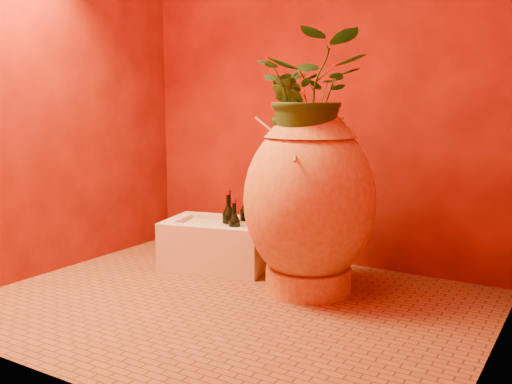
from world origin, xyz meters
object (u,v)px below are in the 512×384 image
Objects in this scene: wine_bottle_b at (246,223)px; wall_tap at (288,130)px; amphora at (309,200)px; stone_basin at (218,245)px; wine_bottle_a at (234,231)px; wine_bottle_c at (229,226)px.

wine_bottle_b is 2.00× the size of wall_tap.
stone_basin is (-0.69, 0.11, -0.37)m from amphora.
wine_bottle_b is at bearing 94.18° from wine_bottle_a.
stone_basin is at bearing -125.75° from wall_tap.
amphora is 1.42× the size of stone_basin.
wine_bottle_a is (0.18, -0.08, 0.13)m from stone_basin.
wine_bottle_b reaches higher than stone_basin.
wine_bottle_c reaches higher than stone_basin.
stone_basin is 4.11× the size of wall_tap.
stone_basin is 0.24m from wine_bottle_a.
wall_tap is at bearing 54.25° from stone_basin.
amphora is 0.56m from wine_bottle_a.
amphora is 0.59m from wine_bottle_b.
wine_bottle_b is 0.12m from wine_bottle_c.
stone_basin is at bearing 161.62° from wine_bottle_c.
amphora reaches higher than wine_bottle_a.
amphora is 0.74m from wall_tap.
wine_bottle_b reaches higher than wine_bottle_a.
wine_bottle_a is 0.08m from wine_bottle_c.
wine_bottle_c is 0.73m from wall_tap.
amphora is 5.85× the size of wall_tap.
wine_bottle_a is at bearing -32.45° from wine_bottle_c.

